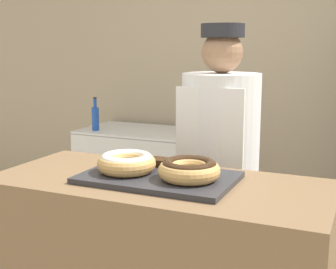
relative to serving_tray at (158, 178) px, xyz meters
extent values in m
cube|color=tan|center=(0.00, 2.13, 0.36)|extent=(8.00, 0.06, 2.70)
cube|color=#2D2D33|center=(0.00, 0.00, 0.00)|extent=(0.64, 0.40, 0.02)
torus|color=tan|center=(-0.14, -0.01, 0.05)|extent=(0.25, 0.25, 0.08)
torus|color=white|center=(-0.14, -0.01, 0.07)|extent=(0.23, 0.23, 0.05)
torus|color=tan|center=(0.14, -0.01, 0.05)|extent=(0.25, 0.25, 0.08)
torus|color=#331E0F|center=(0.14, -0.01, 0.07)|extent=(0.23, 0.23, 0.05)
cube|color=#382111|center=(-0.07, 0.15, 0.03)|extent=(0.08, 0.08, 0.03)
cube|color=#382111|center=(0.07, 0.15, 0.03)|extent=(0.08, 0.08, 0.03)
cylinder|color=#4C4C51|center=(0.07, 0.65, -0.59)|extent=(0.30, 0.30, 0.80)
cylinder|color=white|center=(0.07, 0.65, 0.11)|extent=(0.42, 0.42, 0.60)
cube|color=white|center=(0.07, 0.46, -0.28)|extent=(0.35, 0.02, 1.26)
sphere|color=#936B4C|center=(0.07, 0.65, 0.52)|extent=(0.22, 0.22, 0.22)
cylinder|color=#232328|center=(0.07, 0.65, 0.63)|extent=(0.23, 0.23, 0.07)
cube|color=silver|center=(-0.98, 1.75, -0.57)|extent=(0.99, 0.62, 0.84)
cube|color=gray|center=(-0.98, 1.75, -0.17)|extent=(0.99, 0.62, 0.01)
cylinder|color=#1E4CB2|center=(-1.32, 1.57, -0.05)|extent=(0.06, 0.06, 0.19)
cylinder|color=#1E4CB2|center=(-1.32, 1.57, 0.08)|extent=(0.03, 0.03, 0.08)
cylinder|color=black|center=(-1.32, 1.57, 0.13)|extent=(0.03, 0.03, 0.01)
cylinder|color=orange|center=(-0.59, 1.78, -0.07)|extent=(0.08, 0.08, 0.16)
cylinder|color=orange|center=(-0.59, 1.78, 0.04)|extent=(0.04, 0.04, 0.06)
cylinder|color=black|center=(-0.59, 1.78, 0.08)|extent=(0.04, 0.04, 0.01)
camera|label=1|loc=(0.81, -1.73, 0.54)|focal=50.00mm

